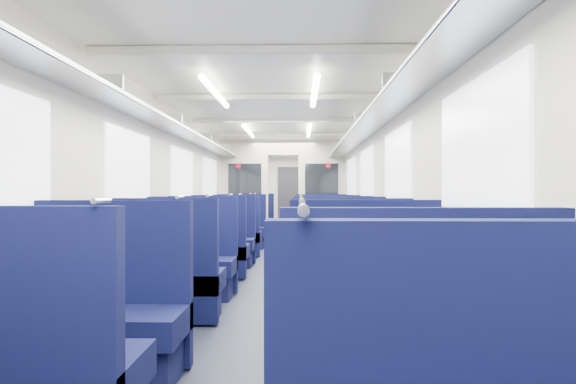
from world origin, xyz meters
TOP-DOWN VIEW (x-y plane):
  - floor at (0.00, 0.00)m, footprint 2.80×18.00m
  - ceiling at (0.00, 0.00)m, footprint 2.80×18.00m
  - wall_left at (-1.40, 0.00)m, footprint 0.02×18.00m
  - dado_left at (-1.39, 0.00)m, footprint 0.03×17.90m
  - wall_right at (1.40, 0.00)m, footprint 0.02×18.00m
  - dado_right at (1.39, 0.00)m, footprint 0.03×17.90m
  - wall_far at (0.00, 9.00)m, footprint 2.80×0.02m
  - luggage_rack_left at (-1.21, 0.00)m, footprint 0.36×17.40m
  - luggage_rack_right at (1.21, 0.00)m, footprint 0.36×17.40m
  - windows at (0.00, -0.46)m, footprint 2.78×15.60m
  - ceiling_fittings at (0.00, -0.26)m, footprint 2.70×16.06m
  - end_door at (0.00, 8.94)m, footprint 0.75×0.06m
  - bulkhead at (-0.00, 3.32)m, footprint 2.80×0.10m
  - seat_4 at (-0.83, -5.91)m, footprint 1.02×0.56m
  - seat_6 at (-0.83, -4.92)m, footprint 1.02×0.56m
  - seat_7 at (0.83, -4.74)m, footprint 1.02×0.56m
  - seat_8 at (-0.83, -3.59)m, footprint 1.02×0.56m
  - seat_9 at (0.83, -3.64)m, footprint 1.02×0.56m
  - seat_10 at (-0.83, -2.56)m, footprint 1.02×0.56m
  - seat_11 at (0.83, -2.60)m, footprint 1.02×0.56m
  - seat_12 at (-0.83, -1.38)m, footprint 1.02×0.56m
  - seat_13 at (0.83, -1.36)m, footprint 1.02×0.56m
  - seat_14 at (-0.83, -0.31)m, footprint 1.02×0.56m
  - seat_15 at (0.83, -0.29)m, footprint 1.02×0.56m
  - seat_16 at (-0.83, 0.81)m, footprint 1.02×0.56m
  - seat_17 at (0.83, 0.93)m, footprint 1.02×0.56m
  - seat_18 at (-0.83, 2.11)m, footprint 1.02×0.56m
  - seat_19 at (0.83, 2.03)m, footprint 1.02×0.56m
  - seat_20 at (-0.83, 4.02)m, footprint 1.02×0.56m
  - seat_21 at (0.83, 4.19)m, footprint 1.02×0.56m
  - seat_22 at (-0.83, 5.19)m, footprint 1.02×0.56m
  - seat_23 at (0.83, 5.22)m, footprint 1.02×0.56m

SIDE VIEW (x-z plane):
  - floor at x=0.00m, z-range -0.01..0.01m
  - dado_left at x=-1.39m, z-range 0.00..0.70m
  - dado_right at x=1.39m, z-range 0.00..0.70m
  - seat_4 at x=-0.83m, z-range -0.22..0.92m
  - seat_6 at x=-0.83m, z-range -0.22..0.92m
  - seat_7 at x=0.83m, z-range -0.22..0.92m
  - seat_8 at x=-0.83m, z-range -0.22..0.92m
  - seat_9 at x=0.83m, z-range -0.22..0.92m
  - seat_10 at x=-0.83m, z-range -0.22..0.92m
  - seat_11 at x=0.83m, z-range -0.22..0.92m
  - seat_12 at x=-0.83m, z-range -0.22..0.92m
  - seat_13 at x=0.83m, z-range -0.22..0.92m
  - seat_14 at x=-0.83m, z-range -0.22..0.92m
  - seat_15 at x=0.83m, z-range -0.22..0.92m
  - seat_16 at x=-0.83m, z-range -0.22..0.92m
  - seat_17 at x=0.83m, z-range -0.22..0.92m
  - seat_18 at x=-0.83m, z-range -0.22..0.92m
  - seat_19 at x=0.83m, z-range -0.22..0.92m
  - seat_20 at x=-0.83m, z-range -0.22..0.92m
  - seat_21 at x=0.83m, z-range -0.22..0.92m
  - seat_22 at x=-0.83m, z-range -0.22..0.92m
  - seat_23 at x=0.83m, z-range -0.22..0.92m
  - end_door at x=0.00m, z-range 0.00..2.00m
  - wall_left at x=-1.40m, z-range 0.00..2.35m
  - wall_right at x=1.40m, z-range 0.00..2.35m
  - wall_far at x=0.00m, z-range 0.00..2.35m
  - bulkhead at x=0.00m, z-range 0.06..2.41m
  - windows at x=0.00m, z-range 1.04..1.79m
  - luggage_rack_left at x=-1.21m, z-range 1.88..2.06m
  - luggage_rack_right at x=1.21m, z-range 1.88..2.06m
  - ceiling_fittings at x=0.00m, z-range 2.23..2.35m
  - ceiling at x=0.00m, z-range 2.35..2.35m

